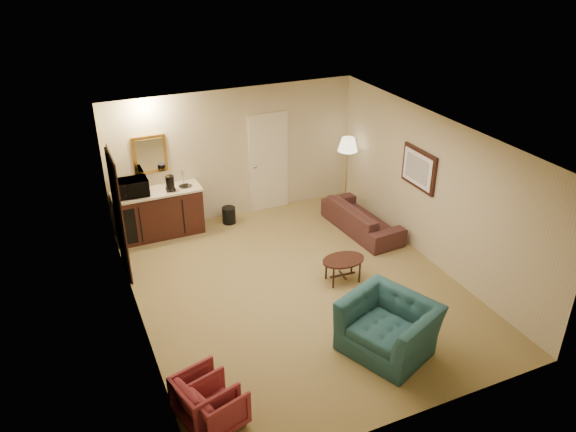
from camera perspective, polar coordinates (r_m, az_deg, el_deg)
name	(u,v)px	position (r m, az deg, el deg)	size (l,w,h in m)	color
ground	(298,288)	(9.26, 1.07, -7.35)	(6.00, 6.00, 0.00)	#9C894F
room_walls	(274,176)	(9.02, -1.46, 4.10)	(5.02, 6.01, 2.61)	beige
wetbar_cabinet	(159,213)	(10.87, -12.97, 0.29)	(1.64, 0.58, 0.92)	#371211
sofa	(362,214)	(10.87, 7.55, 0.22)	(1.86, 0.54, 0.73)	black
teal_armchair	(389,319)	(7.88, 10.24, -10.29)	(1.18, 0.77, 1.03)	#214B53
rose_chair_near	(205,396)	(7.04, -8.43, -17.63)	(0.63, 0.59, 0.65)	maroon
rose_chair_far	(217,404)	(6.96, -7.22, -18.43)	(0.58, 0.55, 0.60)	maroon
coffee_table	(343,270)	(9.38, 5.60, -5.46)	(0.73, 0.49, 0.42)	black
floor_lamp	(346,172)	(11.68, 5.96, 4.42)	(0.40, 0.40, 1.52)	gold
waste_bin	(229,215)	(11.22, -6.02, 0.08)	(0.27, 0.27, 0.33)	black
microwave	(132,186)	(10.52, -15.59, 2.98)	(0.57, 0.31, 0.39)	black
coffee_maker	(170,183)	(10.56, -11.89, 3.26)	(0.16, 0.16, 0.30)	black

